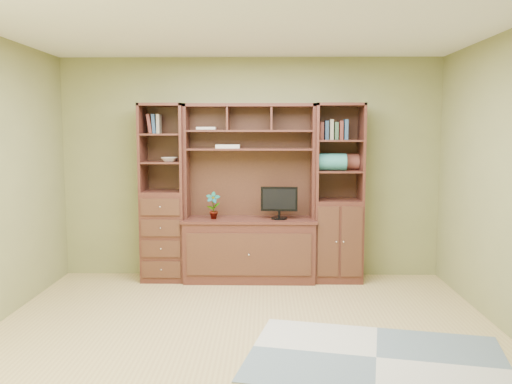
{
  "coord_description": "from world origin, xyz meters",
  "views": [
    {
      "loc": [
        0.18,
        -4.46,
        1.74
      ],
      "look_at": [
        0.08,
        1.2,
        1.1
      ],
      "focal_mm": 38.0,
      "sensor_mm": 36.0,
      "label": 1
    }
  ],
  "objects_px": {
    "center_hutch": "(249,193)",
    "left_tower": "(164,193)",
    "monitor": "(279,197)",
    "right_tower": "(338,193)"
  },
  "relations": [
    {
      "from": "left_tower",
      "to": "monitor",
      "type": "bearing_deg",
      "value": -3.2
    },
    {
      "from": "center_hutch",
      "to": "right_tower",
      "type": "relative_size",
      "value": 1.0
    },
    {
      "from": "center_hutch",
      "to": "monitor",
      "type": "bearing_deg",
      "value": -5.83
    },
    {
      "from": "right_tower",
      "to": "monitor",
      "type": "bearing_deg",
      "value": -173.73
    },
    {
      "from": "center_hutch",
      "to": "monitor",
      "type": "distance_m",
      "value": 0.35
    },
    {
      "from": "center_hutch",
      "to": "left_tower",
      "type": "relative_size",
      "value": 1.0
    },
    {
      "from": "center_hutch",
      "to": "monitor",
      "type": "xyz_separation_m",
      "value": [
        0.34,
        -0.03,
        -0.04
      ]
    },
    {
      "from": "left_tower",
      "to": "monitor",
      "type": "distance_m",
      "value": 1.35
    },
    {
      "from": "left_tower",
      "to": "center_hutch",
      "type": "bearing_deg",
      "value": -2.29
    },
    {
      "from": "left_tower",
      "to": "right_tower",
      "type": "height_order",
      "value": "same"
    }
  ]
}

